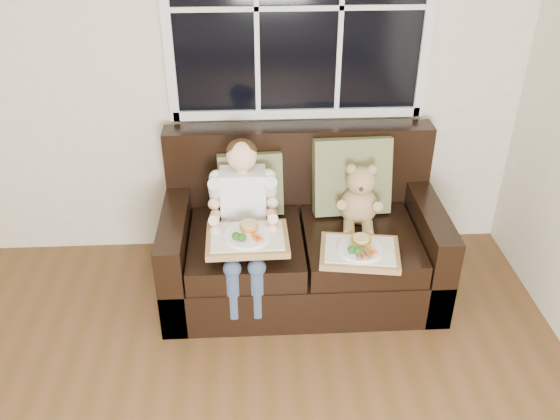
{
  "coord_description": "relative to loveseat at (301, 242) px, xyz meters",
  "views": [
    {
      "loc": [
        0.49,
        -1.09,
        2.44
      ],
      "look_at": [
        0.65,
        1.85,
        0.65
      ],
      "focal_mm": 38.0,
      "sensor_mm": 36.0,
      "label": 1
    }
  ],
  "objects": [
    {
      "name": "teddy_bear",
      "position": [
        0.35,
        -0.01,
        0.31
      ],
      "size": [
        0.26,
        0.32,
        0.42
      ],
      "rotation": [
        0.0,
        0.0,
        -0.15
      ],
      "color": "tan",
      "rests_on": "loveseat"
    },
    {
      "name": "loveseat",
      "position": [
        0.0,
        0.0,
        0.0
      ],
      "size": [
        1.7,
        0.92,
        0.96
      ],
      "color": "black",
      "rests_on": "ground"
    },
    {
      "name": "window_back",
      "position": [
        -0.0,
        0.46,
        1.34
      ],
      "size": [
        1.62,
        0.04,
        1.37
      ],
      "color": "black",
      "rests_on": "room_walls"
    },
    {
      "name": "tray_left",
      "position": [
        -0.34,
        -0.34,
        0.27
      ],
      "size": [
        0.47,
        0.36,
        0.11
      ],
      "rotation": [
        0.0,
        0.0,
        0.02
      ],
      "color": "#9C7C46",
      "rests_on": "child"
    },
    {
      "name": "child",
      "position": [
        -0.36,
        -0.12,
        0.34
      ],
      "size": [
        0.39,
        0.6,
        0.89
      ],
      "color": "white",
      "rests_on": "loveseat"
    },
    {
      "name": "tray_right",
      "position": [
        0.3,
        -0.36,
        0.17
      ],
      "size": [
        0.5,
        0.41,
        0.1
      ],
      "rotation": [
        0.0,
        0.0,
        -0.15
      ],
      "color": "#9C7C46",
      "rests_on": "loveseat"
    },
    {
      "name": "pillow_left",
      "position": [
        -0.31,
        0.15,
        0.34
      ],
      "size": [
        0.41,
        0.22,
        0.41
      ],
      "rotation": [
        -0.21,
        0.0,
        0.1
      ],
      "color": "olive",
      "rests_on": "loveseat"
    },
    {
      "name": "room_walls",
      "position": [
        -0.79,
        -2.02,
        1.28
      ],
      "size": [
        4.52,
        5.02,
        2.71
      ],
      "color": "beige",
      "rests_on": "ground"
    },
    {
      "name": "pillow_right",
      "position": [
        0.32,
        0.15,
        0.38
      ],
      "size": [
        0.5,
        0.25,
        0.5
      ],
      "rotation": [
        -0.21,
        0.0,
        0.06
      ],
      "color": "olive",
      "rests_on": "loveseat"
    }
  ]
}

